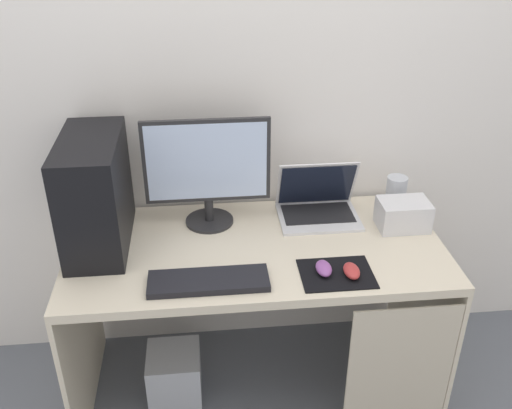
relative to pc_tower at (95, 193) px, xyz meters
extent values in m
plane|color=slate|center=(0.59, -0.09, -0.95)|extent=(8.00, 8.00, 0.00)
cube|color=silver|center=(0.59, 0.30, 0.35)|extent=(4.00, 0.04, 2.60)
cube|color=beige|center=(0.59, -0.09, -0.23)|extent=(1.45, 0.70, 0.03)
cube|color=beige|center=(-0.12, -0.09, -0.60)|extent=(0.02, 0.70, 0.70)
cube|color=beige|center=(1.31, -0.09, -0.60)|extent=(0.02, 0.70, 0.70)
cube|color=beige|center=(1.10, -0.43, -0.57)|extent=(0.40, 0.01, 0.56)
cube|color=black|center=(0.00, 0.00, 0.00)|extent=(0.22, 0.46, 0.43)
cylinder|color=#232326|center=(0.42, 0.11, -0.21)|extent=(0.20, 0.20, 0.01)
cylinder|color=#232326|center=(0.42, 0.11, -0.15)|extent=(0.04, 0.04, 0.10)
cube|color=#232326|center=(0.42, 0.10, 0.07)|extent=(0.50, 0.02, 0.34)
cube|color=#B2C6EA|center=(0.42, 0.09, 0.07)|extent=(0.47, 0.00, 0.31)
cube|color=silver|center=(0.87, 0.09, -0.21)|extent=(0.33, 0.25, 0.01)
cube|color=black|center=(0.87, 0.11, -0.20)|extent=(0.29, 0.17, 0.00)
cube|color=silver|center=(0.87, 0.16, -0.09)|extent=(0.33, 0.10, 0.23)
cube|color=black|center=(0.87, 0.15, -0.09)|extent=(0.31, 0.09, 0.20)
cylinder|color=#B7BCC6|center=(1.22, 0.15, -0.14)|extent=(0.09, 0.09, 0.14)
cube|color=silver|center=(1.20, -0.01, -0.16)|extent=(0.20, 0.14, 0.12)
cube|color=black|center=(0.40, -0.32, -0.20)|extent=(0.42, 0.14, 0.02)
cube|color=black|center=(0.86, -0.31, -0.21)|extent=(0.26, 0.20, 0.00)
ellipsoid|color=#8C4C99|center=(0.81, -0.30, -0.19)|extent=(0.06, 0.10, 0.03)
ellipsoid|color=#B23333|center=(0.91, -0.32, -0.19)|extent=(0.06, 0.10, 0.03)
cube|color=#B7BCC6|center=(0.24, -0.10, -0.84)|extent=(0.22, 0.22, 0.22)
camera|label=1|loc=(0.40, -1.93, 0.99)|focal=40.12mm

